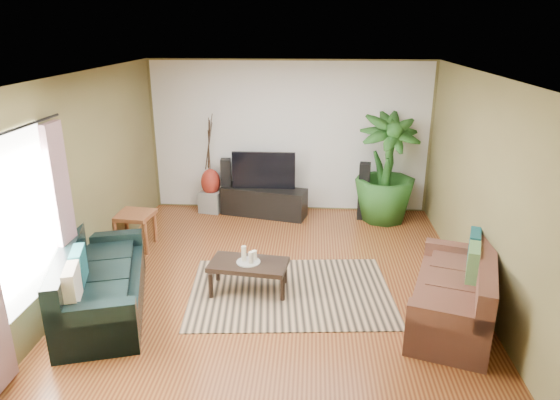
# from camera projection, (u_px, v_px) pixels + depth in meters

# --- Properties ---
(floor) EXTENTS (5.50, 5.50, 0.00)m
(floor) POSITION_uv_depth(u_px,v_px,m) (279.00, 278.00, 6.77)
(floor) COLOR brown
(floor) RESTS_ON ground
(ceiling) EXTENTS (5.50, 5.50, 0.00)m
(ceiling) POSITION_uv_depth(u_px,v_px,m) (279.00, 74.00, 5.88)
(ceiling) COLOR white
(ceiling) RESTS_ON ground
(wall_back) EXTENTS (5.00, 0.00, 5.00)m
(wall_back) POSITION_uv_depth(u_px,v_px,m) (290.00, 137.00, 8.91)
(wall_back) COLOR olive
(wall_back) RESTS_ON ground
(wall_front) EXTENTS (5.00, 0.00, 5.00)m
(wall_front) POSITION_uv_depth(u_px,v_px,m) (253.00, 292.00, 3.74)
(wall_front) COLOR olive
(wall_front) RESTS_ON ground
(wall_left) EXTENTS (0.00, 5.50, 5.50)m
(wall_left) POSITION_uv_depth(u_px,v_px,m) (87.00, 179.00, 6.48)
(wall_left) COLOR olive
(wall_left) RESTS_ON ground
(wall_right) EXTENTS (0.00, 5.50, 5.50)m
(wall_right) POSITION_uv_depth(u_px,v_px,m) (480.00, 187.00, 6.16)
(wall_right) COLOR olive
(wall_right) RESTS_ON ground
(backwall_panel) EXTENTS (4.90, 0.00, 4.90)m
(backwall_panel) POSITION_uv_depth(u_px,v_px,m) (290.00, 137.00, 8.90)
(backwall_panel) COLOR white
(backwall_panel) RESTS_ON ground
(window_pane) EXTENTS (0.00, 1.80, 1.80)m
(window_pane) POSITION_uv_depth(u_px,v_px,m) (19.00, 221.00, 4.96)
(window_pane) COLOR white
(window_pane) RESTS_ON ground
(curtain_far) EXTENTS (0.08, 0.35, 2.20)m
(curtain_far) POSITION_uv_depth(u_px,v_px,m) (64.00, 217.00, 5.75)
(curtain_far) COLOR gray
(curtain_far) RESTS_ON ground
(curtain_rod) EXTENTS (0.03, 1.90, 0.03)m
(curtain_rod) POSITION_uv_depth(u_px,v_px,m) (8.00, 132.00, 4.66)
(curtain_rod) COLOR black
(curtain_rod) RESTS_ON ground
(sofa_left) EXTENTS (1.42, 2.20, 0.85)m
(sofa_left) POSITION_uv_depth(u_px,v_px,m) (102.00, 277.00, 5.89)
(sofa_left) COLOR black
(sofa_left) RESTS_ON floor
(sofa_right) EXTENTS (1.34, 1.98, 0.85)m
(sofa_right) POSITION_uv_depth(u_px,v_px,m) (454.00, 286.00, 5.69)
(sofa_right) COLOR brown
(sofa_right) RESTS_ON floor
(area_rug) EXTENTS (2.70, 2.03, 0.01)m
(area_rug) POSITION_uv_depth(u_px,v_px,m) (291.00, 292.00, 6.40)
(area_rug) COLOR tan
(area_rug) RESTS_ON floor
(coffee_table) EXTENTS (1.04, 0.65, 0.40)m
(coffee_table) POSITION_uv_depth(u_px,v_px,m) (249.00, 276.00, 6.38)
(coffee_table) COLOR black
(coffee_table) RESTS_ON floor
(candle_tray) EXTENTS (0.30, 0.30, 0.01)m
(candle_tray) POSITION_uv_depth(u_px,v_px,m) (248.00, 262.00, 6.32)
(candle_tray) COLOR gray
(candle_tray) RESTS_ON coffee_table
(candle_tall) EXTENTS (0.06, 0.06, 0.20)m
(candle_tall) POSITION_uv_depth(u_px,v_px,m) (244.00, 253.00, 6.31)
(candle_tall) COLOR beige
(candle_tall) RESTS_ON candle_tray
(candle_mid) EXTENTS (0.06, 0.06, 0.15)m
(candle_mid) POSITION_uv_depth(u_px,v_px,m) (251.00, 258.00, 6.25)
(candle_mid) COLOR beige
(candle_mid) RESTS_ON candle_tray
(candle_short) EXTENTS (0.06, 0.06, 0.12)m
(candle_short) POSITION_uv_depth(u_px,v_px,m) (254.00, 255.00, 6.35)
(candle_short) COLOR white
(candle_short) RESTS_ON candle_tray
(tv_stand) EXTENTS (1.58, 0.79, 0.50)m
(tv_stand) POSITION_uv_depth(u_px,v_px,m) (264.00, 202.00, 8.93)
(tv_stand) COLOR black
(tv_stand) RESTS_ON floor
(television) EXTENTS (1.11, 0.06, 0.66)m
(television) POSITION_uv_depth(u_px,v_px,m) (264.00, 170.00, 8.76)
(television) COLOR black
(television) RESTS_ON tv_stand
(speaker_left) EXTENTS (0.19, 0.21, 0.99)m
(speaker_left) POSITION_uv_depth(u_px,v_px,m) (226.00, 186.00, 9.03)
(speaker_left) COLOR black
(speaker_left) RESTS_ON floor
(speaker_right) EXTENTS (0.21, 0.23, 1.01)m
(speaker_right) POSITION_uv_depth(u_px,v_px,m) (364.00, 191.00, 8.69)
(speaker_right) COLOR black
(speaker_right) RESTS_ON floor
(potted_plant) EXTENTS (1.24, 1.24, 1.86)m
(potted_plant) POSITION_uv_depth(u_px,v_px,m) (386.00, 169.00, 8.49)
(potted_plant) COLOR #20521B
(potted_plant) RESTS_ON floor
(plant_pot) EXTENTS (0.34, 0.34, 0.27)m
(plant_pot) POSITION_uv_depth(u_px,v_px,m) (383.00, 212.00, 8.76)
(plant_pot) COLOR black
(plant_pot) RESTS_ON floor
(pedestal) EXTENTS (0.45, 0.45, 0.38)m
(pedestal) POSITION_uv_depth(u_px,v_px,m) (212.00, 201.00, 9.15)
(pedestal) COLOR gray
(pedestal) RESTS_ON floor
(vase) EXTENTS (0.35, 0.35, 0.49)m
(vase) POSITION_uv_depth(u_px,v_px,m) (211.00, 182.00, 9.03)
(vase) COLOR maroon
(vase) RESTS_ON pedestal
(side_table) EXTENTS (0.59, 0.59, 0.57)m
(side_table) POSITION_uv_depth(u_px,v_px,m) (136.00, 230.00, 7.60)
(side_table) COLOR brown
(side_table) RESTS_ON floor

